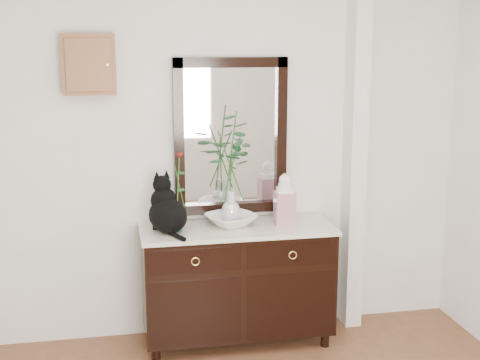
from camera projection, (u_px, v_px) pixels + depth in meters
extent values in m
cube|color=white|center=(216.00, 149.00, 4.70)|extent=(3.60, 0.04, 2.70)
cube|color=white|center=(355.00, 147.00, 4.81)|extent=(0.12, 0.20, 2.70)
cube|color=black|center=(237.00, 280.00, 4.67)|extent=(1.30, 0.50, 0.82)
cube|color=beige|center=(237.00, 229.00, 4.59)|extent=(1.33, 0.52, 0.03)
cube|color=black|center=(231.00, 137.00, 4.68)|extent=(0.80, 0.06, 1.10)
cube|color=white|center=(230.00, 136.00, 4.70)|extent=(0.66, 0.01, 0.96)
cube|color=brown|center=(89.00, 64.00, 4.37)|extent=(0.35, 0.10, 0.40)
imported|color=white|center=(231.00, 220.00, 4.61)|extent=(0.43, 0.43, 0.08)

